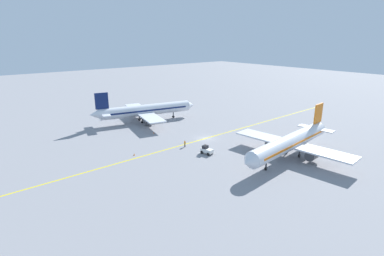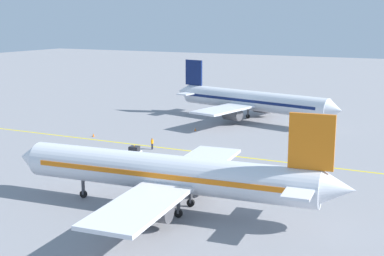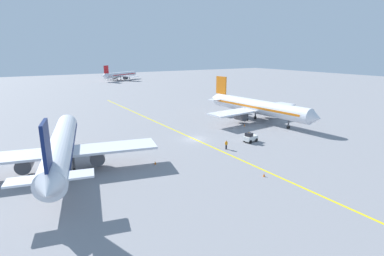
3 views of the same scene
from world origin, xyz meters
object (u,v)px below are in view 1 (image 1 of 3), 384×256
(baggage_tug_white, at_px, (207,150))
(ground_crew_worker, at_px, (185,143))
(traffic_cone_near_nose, at_px, (260,151))
(airplane_at_gate, at_px, (145,110))
(traffic_cone_mid_apron, at_px, (134,154))
(traffic_cone_by_wingtip, at_px, (154,133))
(airplane_adjacent_stand, at_px, (291,142))

(baggage_tug_white, height_order, ground_crew_worker, baggage_tug_white)
(ground_crew_worker, height_order, traffic_cone_near_nose, ground_crew_worker)
(airplane_at_gate, bearing_deg, ground_crew_worker, -9.54)
(baggage_tug_white, relative_size, traffic_cone_mid_apron, 5.87)
(traffic_cone_by_wingtip, bearing_deg, airplane_adjacent_stand, 23.09)
(baggage_tug_white, bearing_deg, airplane_at_gate, 174.41)
(airplane_at_gate, height_order, traffic_cone_by_wingtip, airplane_at_gate)
(airplane_adjacent_stand, bearing_deg, traffic_cone_by_wingtip, -156.91)
(airplane_adjacent_stand, height_order, baggage_tug_white, airplane_adjacent_stand)
(ground_crew_worker, xyz_separation_m, traffic_cone_mid_apron, (-2.89, -12.84, -0.63))
(traffic_cone_near_nose, xyz_separation_m, traffic_cone_mid_apron, (-17.31, -24.57, 0.00))
(ground_crew_worker, bearing_deg, traffic_cone_by_wingtip, -178.89)
(airplane_adjacent_stand, distance_m, ground_crew_worker, 25.50)
(traffic_cone_near_nose, bearing_deg, airplane_at_gate, -170.35)
(airplane_at_gate, height_order, baggage_tug_white, airplane_at_gate)
(traffic_cone_mid_apron, bearing_deg, baggage_tug_white, 55.18)
(airplane_adjacent_stand, bearing_deg, airplane_at_gate, -168.18)
(traffic_cone_mid_apron, bearing_deg, traffic_cone_near_nose, 54.84)
(ground_crew_worker, xyz_separation_m, traffic_cone_by_wingtip, (-14.42, -0.28, -0.63))
(ground_crew_worker, bearing_deg, airplane_adjacent_stand, 35.39)
(baggage_tug_white, distance_m, traffic_cone_mid_apron, 17.18)
(baggage_tug_white, distance_m, traffic_cone_near_nose, 12.91)
(airplane_adjacent_stand, relative_size, traffic_cone_mid_apron, 64.63)
(traffic_cone_near_nose, bearing_deg, baggage_tug_white, -125.62)
(airplane_adjacent_stand, height_order, ground_crew_worker, airplane_adjacent_stand)
(airplane_adjacent_stand, xyz_separation_m, traffic_cone_by_wingtip, (-35.09, -14.96, -3.43))
(airplane_at_gate, height_order, airplane_adjacent_stand, same)
(airplane_at_gate, xyz_separation_m, ground_crew_worker, (27.45, -4.61, -2.80))
(traffic_cone_mid_apron, bearing_deg, traffic_cone_by_wingtip, 132.56)
(airplane_adjacent_stand, bearing_deg, ground_crew_worker, -144.61)
(airplane_at_gate, xyz_separation_m, baggage_tug_white, (34.36, -3.36, -2.81))
(airplane_at_gate, distance_m, traffic_cone_near_nose, 42.61)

